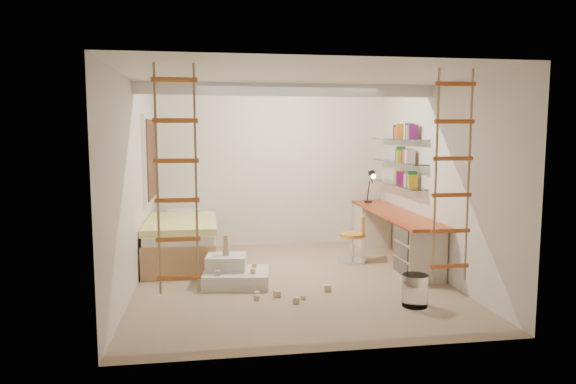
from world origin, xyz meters
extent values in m
plane|color=#987E62|center=(0.00, 0.00, 0.00)|extent=(4.50, 4.50, 0.00)
cube|color=white|center=(0.00, 0.30, 2.52)|extent=(4.00, 0.18, 0.16)
cube|color=white|center=(-1.97, 1.50, 1.55)|extent=(0.06, 1.15, 1.35)
cube|color=#4C2D1E|center=(-1.93, 1.50, 1.55)|extent=(0.02, 1.00, 1.20)
cylinder|color=white|center=(1.22, -1.21, 0.18)|extent=(0.29, 0.29, 0.36)
cube|color=#BF3C16|center=(1.72, 0.83, 0.73)|extent=(0.55, 2.80, 0.04)
cube|color=beige|center=(1.72, 1.93, 0.35)|extent=(0.52, 0.55, 0.71)
cube|color=beige|center=(1.72, -0.17, 0.35)|extent=(0.52, 0.55, 0.71)
cube|color=#4C4742|center=(1.45, -0.17, 0.61)|extent=(0.02, 0.50, 0.18)
cube|color=#4C4742|center=(1.45, -0.17, 0.39)|extent=(0.02, 0.50, 0.18)
cube|color=#4C4742|center=(1.45, -0.17, 0.17)|extent=(0.02, 0.50, 0.18)
cube|color=white|center=(1.87, 1.13, 1.15)|extent=(0.25, 1.80, 0.01)
cube|color=white|center=(1.87, 1.13, 1.50)|extent=(0.25, 1.80, 0.01)
cube|color=white|center=(1.87, 1.13, 1.85)|extent=(0.25, 1.80, 0.01)
cube|color=#AD7F51|center=(-1.48, 1.23, 0.23)|extent=(1.00, 2.00, 0.45)
cube|color=white|center=(-1.48, 1.23, 0.51)|extent=(0.95, 1.95, 0.12)
cube|color=#FCFD35|center=(-1.48, 1.08, 0.62)|extent=(1.02, 1.60, 0.10)
cube|color=white|center=(-1.48, 2.03, 0.63)|extent=(0.55, 0.35, 0.12)
cylinder|color=black|center=(1.67, 1.98, 0.76)|extent=(0.14, 0.14, 0.02)
cylinder|color=black|center=(1.67, 1.98, 0.95)|extent=(0.02, 0.15, 0.36)
cylinder|color=black|center=(1.67, 1.88, 1.20)|extent=(0.02, 0.27, 0.20)
cone|color=black|center=(1.67, 1.76, 1.25)|extent=(0.12, 0.14, 0.15)
cylinder|color=#FFEABF|center=(1.67, 1.72, 1.22)|extent=(0.08, 0.04, 0.08)
cylinder|color=orange|center=(1.06, 0.81, 0.42)|extent=(0.45, 0.45, 0.05)
cube|color=#C37425|center=(1.21, 0.77, 0.59)|extent=(0.10, 0.29, 0.27)
cylinder|color=silver|center=(1.06, 0.81, 0.23)|extent=(0.05, 0.05, 0.38)
cylinder|color=silver|center=(1.06, 0.81, 0.02)|extent=(0.52, 0.52, 0.04)
cube|color=silver|center=(-0.73, -0.08, 0.09)|extent=(0.90, 0.74, 0.18)
cube|color=silver|center=(-0.86, 0.03, 0.28)|extent=(0.55, 0.47, 0.18)
cube|color=#CCB284|center=(-0.86, 0.03, 0.41)|extent=(0.09, 0.09, 0.08)
cube|color=#CCB284|center=(-0.86, 0.03, 0.48)|extent=(0.08, 0.08, 0.07)
cube|color=#CCB284|center=(-0.86, 0.03, 0.58)|extent=(0.07, 0.07, 0.12)
cube|color=#CCB284|center=(-0.53, -0.22, 0.21)|extent=(0.06, 0.06, 0.06)
cube|color=#CCB284|center=(-0.49, 0.04, 0.21)|extent=(0.06, 0.06, 0.06)
cube|color=#CCB284|center=(-0.97, -0.26, 0.21)|extent=(0.06, 0.06, 0.06)
cube|color=#CCB284|center=(0.01, -0.80, 0.04)|extent=(0.07, 0.07, 0.07)
cube|color=#CCB284|center=(-0.51, -0.59, 0.04)|extent=(0.07, 0.07, 0.07)
cube|color=#CCB284|center=(-0.28, -0.65, 0.04)|extent=(0.07, 0.07, 0.07)
cube|color=#CCB284|center=(0.37, -0.54, 0.04)|extent=(0.07, 0.07, 0.07)
cube|color=#CCB284|center=(-0.09, -0.91, 0.04)|extent=(0.07, 0.07, 0.07)
cube|color=#CCB284|center=(-0.52, -0.73, 0.04)|extent=(0.07, 0.07, 0.07)
cube|color=yellow|center=(1.87, 1.13, 1.27)|extent=(0.14, 0.70, 0.22)
cube|color=#1E722D|center=(1.87, 1.13, 1.62)|extent=(0.14, 0.58, 0.22)
cube|color=#194CA5|center=(1.87, 1.13, 1.97)|extent=(0.14, 0.70, 0.22)
camera|label=1|loc=(-1.05, -6.55, 1.96)|focal=32.00mm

